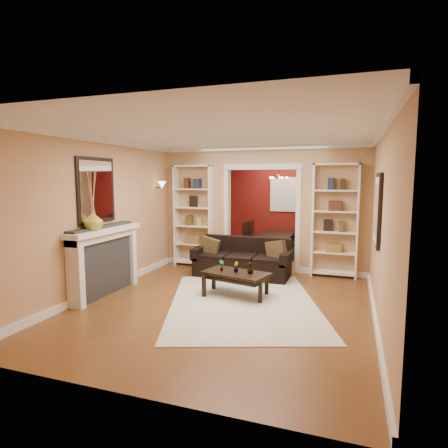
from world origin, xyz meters
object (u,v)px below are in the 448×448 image
at_px(bookshelf_right, 335,221).
at_px(dining_table, 277,244).
at_px(sofa, 242,258).
at_px(coffee_table, 236,284).
at_px(bookshelf_left, 194,216).
at_px(fireplace, 106,262).

xyz_separation_m(bookshelf_right, dining_table, (-1.51, 1.84, -0.87)).
relative_size(sofa, coffee_table, 1.82).
bearing_deg(sofa, bookshelf_left, 156.40).
bearing_deg(fireplace, bookshelf_right, 34.80).
distance_m(sofa, bookshelf_right, 2.01).
distance_m(sofa, dining_table, 2.43).
xyz_separation_m(sofa, dining_table, (0.26, 2.42, -0.11)).
height_order(coffee_table, dining_table, dining_table).
bearing_deg(bookshelf_right, coffee_table, -128.79).
height_order(sofa, dining_table, sofa).
bearing_deg(sofa, fireplace, -133.77).
relative_size(bookshelf_right, fireplace, 1.35).
height_order(sofa, fireplace, fireplace).
relative_size(sofa, bookshelf_right, 0.87).
bearing_deg(bookshelf_right, dining_table, 129.46).
bearing_deg(bookshelf_right, sofa, -161.88).
xyz_separation_m(sofa, bookshelf_right, (1.77, 0.58, 0.76)).
relative_size(sofa, bookshelf_left, 0.87).
height_order(coffee_table, bookshelf_right, bookshelf_right).
bearing_deg(sofa, dining_table, 83.88).
bearing_deg(fireplace, dining_table, 64.04).
relative_size(bookshelf_right, dining_table, 1.44).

